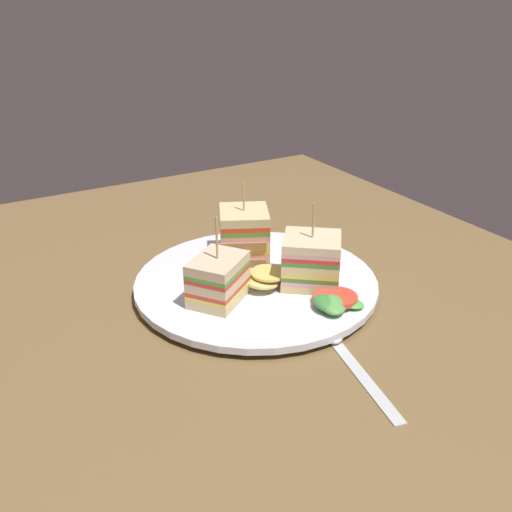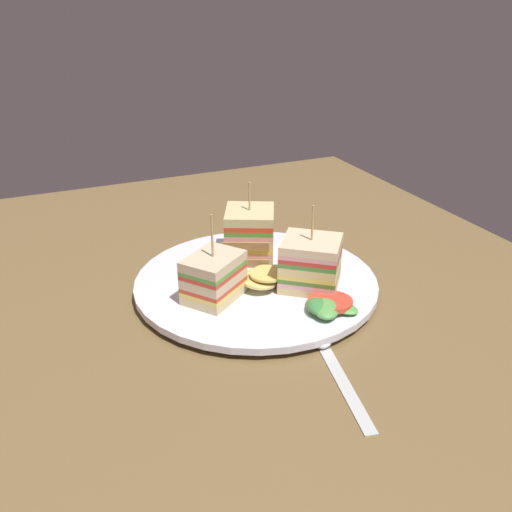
# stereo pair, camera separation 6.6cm
# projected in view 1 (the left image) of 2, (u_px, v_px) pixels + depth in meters

# --- Properties ---
(ground_plane) EXTENTS (0.93, 0.77, 0.02)m
(ground_plane) POSITION_uv_depth(u_px,v_px,m) (256.00, 296.00, 0.68)
(ground_plane) COLOR brown
(plate) EXTENTS (0.29, 0.29, 0.01)m
(plate) POSITION_uv_depth(u_px,v_px,m) (256.00, 283.00, 0.67)
(plate) COLOR white
(plate) RESTS_ON ground_plane
(sandwich_wedge_0) EXTENTS (0.08, 0.08, 0.10)m
(sandwich_wedge_0) POSITION_uv_depth(u_px,v_px,m) (218.00, 279.00, 0.61)
(sandwich_wedge_0) COLOR #DDC489
(sandwich_wedge_0) RESTS_ON plate
(sandwich_wedge_1) EXTENTS (0.09, 0.09, 0.10)m
(sandwich_wedge_1) POSITION_uv_depth(u_px,v_px,m) (311.00, 261.00, 0.65)
(sandwich_wedge_1) COLOR #DABF7B
(sandwich_wedge_1) RESTS_ON plate
(sandwich_wedge_2) EXTENTS (0.08, 0.08, 0.10)m
(sandwich_wedge_2) POSITION_uv_depth(u_px,v_px,m) (244.00, 234.00, 0.71)
(sandwich_wedge_2) COLOR beige
(sandwich_wedge_2) RESTS_ON plate
(chip_pile) EXTENTS (0.07, 0.08, 0.02)m
(chip_pile) POSITION_uv_depth(u_px,v_px,m) (265.00, 276.00, 0.65)
(chip_pile) COLOR #D2C160
(chip_pile) RESTS_ON plate
(salad_garnish) EXTENTS (0.06, 0.06, 0.02)m
(salad_garnish) POSITION_uv_depth(u_px,v_px,m) (334.00, 302.00, 0.61)
(salad_garnish) COLOR #59A54E
(salad_garnish) RESTS_ON plate
(spoon) EXTENTS (0.15, 0.05, 0.01)m
(spoon) POSITION_uv_depth(u_px,v_px,m) (339.00, 347.00, 0.56)
(spoon) COLOR silver
(spoon) RESTS_ON ground_plane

